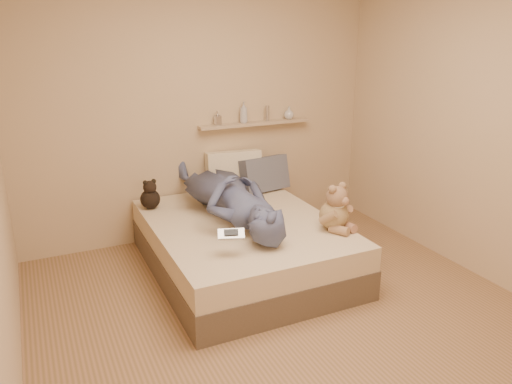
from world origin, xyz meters
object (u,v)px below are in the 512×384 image
dark_plush (150,196)px  pillow_cream (234,171)px  bed (242,245)px  person (228,195)px  teddy_bear (336,211)px  wall_shelf (255,123)px  pillow_grey (265,174)px  game_console (231,234)px

dark_plush → pillow_cream: bearing=11.3°
bed → person: 0.46m
teddy_bear → wall_shelf: bearing=92.9°
person → dark_plush: bearing=-42.4°
teddy_bear → person: size_ratio=0.24×
dark_plush → wall_shelf: wall_shelf is taller
pillow_grey → teddy_bear: bearing=-86.7°
bed → teddy_bear: (0.62, -0.49, 0.39)m
teddy_bear → pillow_grey: size_ratio=0.80×
game_console → person: size_ratio=0.12×
bed → game_console: game_console is taller
bed → pillow_grey: 0.97m
dark_plush → pillow_grey: size_ratio=0.56×
teddy_bear → pillow_cream: bearing=104.8°
game_console → bed: bearing=59.7°
teddy_bear → wall_shelf: 1.48m
bed → teddy_bear: 0.88m
pillow_grey → wall_shelf: size_ratio=0.42×
teddy_bear → dark_plush: 1.69m
teddy_bear → pillow_cream: pillow_cream is taller
wall_shelf → teddy_bear: bearing=-87.1°
game_console → wall_shelf: size_ratio=0.17×
dark_plush → pillow_cream: (0.90, 0.18, 0.08)m
bed → teddy_bear: size_ratio=4.76×
dark_plush → pillow_grey: 1.19m
pillow_cream → wall_shelf: size_ratio=0.46×
bed → pillow_cream: bearing=71.8°
person → wall_shelf: wall_shelf is taller
teddy_bear → game_console: bearing=-174.3°
game_console → person: 0.79m
pillow_cream → wall_shelf: bearing=15.9°
dark_plush → teddy_bear: bearing=-42.2°
bed → teddy_bear: teddy_bear is taller
game_console → pillow_grey: (0.89, 1.27, -0.00)m
teddy_bear → dark_plush: teddy_bear is taller
game_console → teddy_bear: (0.96, 0.10, -0.01)m
teddy_bear → pillow_cream: size_ratio=0.73×
pillow_cream → wall_shelf: (0.28, 0.08, 0.45)m
teddy_bear → wall_shelf: wall_shelf is taller
dark_plush → person: 0.76m
game_console → dark_plush: size_ratio=0.75×
dark_plush → game_console: bearing=-76.6°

